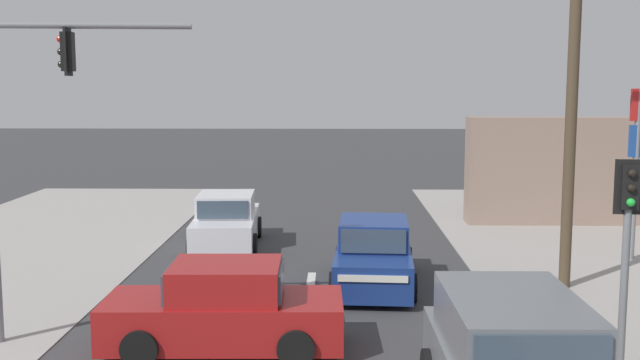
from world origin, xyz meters
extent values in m
cube|color=silver|center=(0.00, 8.00, 0.00)|extent=(0.20, 2.40, 0.01)
cylinder|color=#4C3D2B|center=(5.89, 7.94, 4.63)|extent=(0.26, 0.26, 9.26)
cylinder|color=slate|center=(-3.76, 4.16, 5.70)|extent=(3.59, 0.47, 0.11)
cube|color=black|center=(-4.12, 4.12, 5.25)|extent=(0.22, 0.28, 0.68)
cube|color=black|center=(-4.12, 4.12, 5.25)|extent=(0.08, 0.44, 0.84)
sphere|color=red|center=(-4.24, 4.11, 5.47)|extent=(0.13, 0.13, 0.13)
sphere|color=black|center=(-4.24, 4.11, 5.25)|extent=(0.13, 0.13, 0.13)
sphere|color=black|center=(-4.24, 4.11, 5.03)|extent=(0.13, 0.13, 0.13)
cylinder|color=slate|center=(5.03, 2.25, 1.40)|extent=(0.12, 0.12, 2.80)
cube|color=black|center=(5.03, 2.25, 3.14)|extent=(0.28, 0.22, 0.68)
cube|color=black|center=(5.03, 2.25, 3.14)|extent=(0.44, 0.08, 0.84)
sphere|color=black|center=(5.02, 2.14, 3.36)|extent=(0.13, 0.13, 0.13)
sphere|color=black|center=(5.02, 2.14, 3.14)|extent=(0.13, 0.13, 0.13)
sphere|color=green|center=(5.02, 2.14, 2.92)|extent=(0.13, 0.13, 0.13)
cylinder|color=slate|center=(8.51, 10.74, 2.30)|extent=(0.16, 0.16, 4.60)
cube|color=navy|center=(1.47, 8.03, 0.54)|extent=(1.94, 4.29, 0.80)
cube|color=navy|center=(1.47, 8.08, 1.25)|extent=(1.67, 1.99, 0.62)
cube|color=#384756|center=(1.42, 7.11, 1.25)|extent=(1.44, 0.14, 0.53)
cube|color=#384756|center=(1.53, 9.05, 1.25)|extent=(1.41, 0.14, 0.50)
cube|color=white|center=(1.35, 5.92, 0.72)|extent=(1.44, 0.12, 0.14)
cylinder|color=black|center=(2.25, 6.68, 0.32)|extent=(0.23, 0.65, 0.64)
cylinder|color=black|center=(0.55, 6.78, 0.32)|extent=(0.23, 0.65, 0.64)
cylinder|color=black|center=(2.39, 9.28, 0.32)|extent=(0.23, 0.65, 0.64)
cylinder|color=black|center=(0.70, 9.38, 0.32)|extent=(0.23, 0.65, 0.64)
cube|color=silver|center=(-2.58, 12.21, 0.54)|extent=(1.92, 4.28, 0.80)
cube|color=silver|center=(-2.58, 12.16, 1.25)|extent=(1.66, 1.98, 0.62)
cube|color=#384756|center=(-2.63, 13.13, 1.25)|extent=(1.44, 0.14, 0.53)
cube|color=#384756|center=(-2.53, 11.19, 1.25)|extent=(1.41, 0.13, 0.50)
cube|color=white|center=(-2.70, 14.32, 0.72)|extent=(1.45, 0.12, 0.14)
cylinder|color=black|center=(-3.50, 13.46, 0.32)|extent=(0.22, 0.65, 0.64)
cylinder|color=black|center=(-1.80, 13.55, 0.32)|extent=(0.22, 0.65, 0.64)
cylinder|color=black|center=(-3.36, 10.86, 0.32)|extent=(0.22, 0.65, 0.64)
cylinder|color=black|center=(-1.66, 10.95, 0.32)|extent=(0.22, 0.65, 0.64)
cube|color=maroon|center=(-1.39, 3.73, 0.54)|extent=(4.24, 1.80, 0.80)
cube|color=maroon|center=(-1.34, 3.73, 1.25)|extent=(1.94, 1.61, 0.62)
cube|color=#384756|center=(-2.31, 3.70, 1.25)|extent=(0.10, 1.44, 0.53)
cube|color=#384756|center=(-0.37, 3.75, 1.25)|extent=(0.09, 1.41, 0.50)
cube|color=white|center=(-3.51, 3.67, 0.72)|extent=(0.08, 1.45, 0.14)
cylinder|color=black|center=(-2.67, 2.84, 0.32)|extent=(0.64, 0.21, 0.64)
cylinder|color=black|center=(-2.72, 4.54, 0.32)|extent=(0.64, 0.21, 0.64)
cylinder|color=black|center=(-0.07, 2.91, 0.32)|extent=(0.64, 0.21, 0.64)
cylinder|color=black|center=(-0.11, 4.61, 0.32)|extent=(0.64, 0.21, 0.64)
cube|color=slate|center=(2.95, 0.62, 1.52)|extent=(1.75, 2.72, 0.76)
cube|color=#384756|center=(2.93, 1.99, 1.52)|extent=(1.55, 0.08, 0.61)
camera|label=1|loc=(0.58, -9.06, 4.69)|focal=42.00mm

